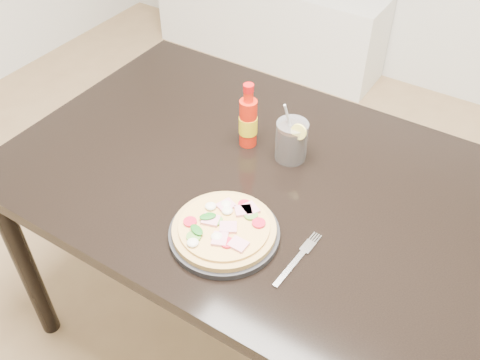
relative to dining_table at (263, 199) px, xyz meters
The scene contains 7 objects.
dining_table is the anchor object (origin of this frame).
plate 0.25m from the dining_table, 83.29° to the right, with size 0.26×0.26×0.02m, color black.
pizza 0.26m from the dining_table, 83.49° to the right, with size 0.25×0.25×0.03m.
hot_sauce_bottle 0.22m from the dining_table, 139.04° to the left, with size 0.06×0.06×0.20m.
cola_cup 0.18m from the dining_table, 80.00° to the left, with size 0.09×0.09×0.18m.
fork 0.30m from the dining_table, 43.48° to the right, with size 0.03×0.19×0.00m.
media_console 2.01m from the dining_table, 119.54° to the left, with size 1.40×0.34×0.50m, color white.
Camera 1 is at (0.68, -0.56, 1.71)m, focal length 40.00 mm.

